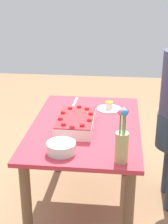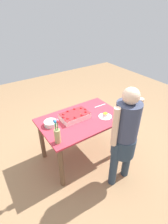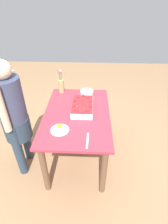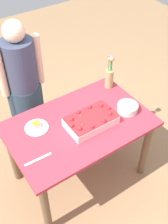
# 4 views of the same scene
# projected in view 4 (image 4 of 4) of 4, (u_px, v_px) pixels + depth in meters

# --- Properties ---
(ground_plane) EXTENTS (8.00, 8.00, 0.00)m
(ground_plane) POSITION_uv_depth(u_px,v_px,m) (80.00, 174.00, 2.97)
(ground_plane) COLOR #997450
(dining_table) EXTENTS (1.26, 0.81, 0.76)m
(dining_table) POSITION_uv_depth(u_px,v_px,m) (79.00, 134.00, 2.54)
(dining_table) COLOR #BD3040
(dining_table) RESTS_ON ground_plane
(sheet_cake) EXTENTS (0.43, 0.26, 0.11)m
(sheet_cake) POSITION_uv_depth(u_px,v_px,m) (91.00, 121.00, 2.41)
(sheet_cake) COLOR white
(sheet_cake) RESTS_ON dining_table
(serving_plate_with_slice) EXTENTS (0.21, 0.21, 0.07)m
(serving_plate_with_slice) POSITION_uv_depth(u_px,v_px,m) (36.00, 127.00, 2.40)
(serving_plate_with_slice) COLOR white
(serving_plate_with_slice) RESTS_ON dining_table
(cake_knife) EXTENTS (0.23, 0.03, 0.00)m
(cake_knife) POSITION_uv_depth(u_px,v_px,m) (38.00, 159.00, 2.17)
(cake_knife) COLOR silver
(cake_knife) RESTS_ON dining_table
(flower_vase) EXTENTS (0.08, 0.08, 0.35)m
(flower_vase) POSITION_uv_depth(u_px,v_px,m) (109.00, 75.00, 2.74)
(flower_vase) COLOR tan
(flower_vase) RESTS_ON dining_table
(fruit_bowl) EXTENTS (0.19, 0.19, 0.07)m
(fruit_bowl) POSITION_uv_depth(u_px,v_px,m) (127.00, 108.00, 2.55)
(fruit_bowl) COLOR silver
(fruit_bowl) RESTS_ON dining_table
(person_standing) EXTENTS (0.45, 0.31, 1.49)m
(person_standing) POSITION_uv_depth(u_px,v_px,m) (23.00, 82.00, 2.74)
(person_standing) COLOR #2A3B4D
(person_standing) RESTS_ON ground_plane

